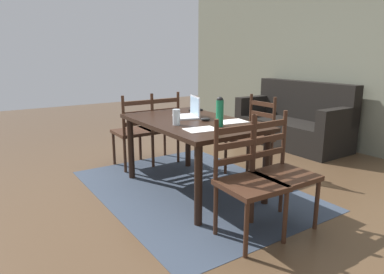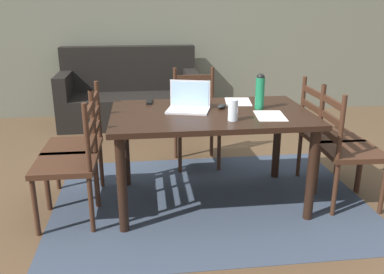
{
  "view_description": "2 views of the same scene",
  "coord_description": "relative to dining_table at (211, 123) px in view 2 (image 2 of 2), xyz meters",
  "views": [
    {
      "loc": [
        2.91,
        -1.93,
        1.43
      ],
      "look_at": [
        0.11,
        -0.08,
        0.62
      ],
      "focal_mm": 32.19,
      "sensor_mm": 36.0,
      "label": 1
    },
    {
      "loc": [
        -0.53,
        -3.02,
        1.58
      ],
      "look_at": [
        -0.13,
        0.15,
        0.51
      ],
      "focal_mm": 38.15,
      "sensor_mm": 36.0,
      "label": 2
    }
  ],
  "objects": [
    {
      "name": "ground_plane",
      "position": [
        0.0,
        0.0,
        -0.67
      ],
      "size": [
        14.0,
        14.0,
        0.0
      ],
      "primitive_type": "plane",
      "color": "brown"
    },
    {
      "name": "area_rug",
      "position": [
        0.0,
        0.0,
        -0.66
      ],
      "size": [
        2.53,
        1.87,
        0.01
      ],
      "primitive_type": "cube",
      "color": "#333D4C",
      "rests_on": "ground"
    },
    {
      "name": "wall_back",
      "position": [
        0.0,
        2.89,
        0.68
      ],
      "size": [
        8.0,
        0.12,
        2.7
      ],
      "primitive_type": "cube",
      "color": "#6B6D5B",
      "rests_on": "ground"
    },
    {
      "name": "dining_table",
      "position": [
        0.0,
        0.0,
        0.0
      ],
      "size": [
        1.54,
        0.95,
        0.76
      ],
      "color": "black",
      "rests_on": "ground"
    },
    {
      "name": "chair_left_far",
      "position": [
        -1.06,
        0.19,
        -0.2
      ],
      "size": [
        0.45,
        0.45,
        0.95
      ],
      "color": "#3D2316",
      "rests_on": "ground"
    },
    {
      "name": "chair_right_far",
      "position": [
        1.06,
        0.19,
        -0.2
      ],
      "size": [
        0.44,
        0.44,
        0.95
      ],
      "color": "#3D2316",
      "rests_on": "ground"
    },
    {
      "name": "chair_far_head",
      "position": [
        -0.0,
        0.85,
        -0.2
      ],
      "size": [
        0.45,
        0.45,
        0.95
      ],
      "color": "#3D2316",
      "rests_on": "ground"
    },
    {
      "name": "chair_right_near",
      "position": [
        1.06,
        -0.19,
        -0.2
      ],
      "size": [
        0.46,
        0.46,
        0.95
      ],
      "color": "#3D2316",
      "rests_on": "ground"
    },
    {
      "name": "chair_left_near",
      "position": [
        -1.06,
        -0.19,
        -0.2
      ],
      "size": [
        0.44,
        0.44,
        0.95
      ],
      "color": "#3D2316",
      "rests_on": "ground"
    },
    {
      "name": "couch",
      "position": [
        -0.69,
        2.42,
        -0.31
      ],
      "size": [
        1.8,
        0.8,
        1.0
      ],
      "color": "black",
      "rests_on": "ground"
    },
    {
      "name": "laptop",
      "position": [
        -0.16,
        0.08,
        0.15
      ],
      "size": [
        0.37,
        0.3,
        0.23
      ],
      "color": "silver",
      "rests_on": "dining_table"
    },
    {
      "name": "water_bottle",
      "position": [
        0.4,
        0.05,
        0.24
      ],
      "size": [
        0.07,
        0.07,
        0.28
      ],
      "color": "#197247",
      "rests_on": "dining_table"
    },
    {
      "name": "drinking_glass",
      "position": [
        0.11,
        -0.26,
        0.17
      ],
      "size": [
        0.07,
        0.07,
        0.15
      ],
      "primitive_type": "cylinder",
      "color": "silver",
      "rests_on": "dining_table"
    },
    {
      "name": "computer_mouse",
      "position": [
        0.1,
        0.1,
        0.11
      ],
      "size": [
        0.1,
        0.12,
        0.03
      ],
      "primitive_type": "ellipsoid",
      "rotation": [
        0.0,
        0.0,
        -0.56
      ],
      "color": "black",
      "rests_on": "dining_table"
    },
    {
      "name": "tv_remote",
      "position": [
        -0.47,
        0.36,
        0.1
      ],
      "size": [
        0.06,
        0.17,
        0.02
      ],
      "primitive_type": "cube",
      "rotation": [
        0.0,
        0.0,
        3.07
      ],
      "color": "black",
      "rests_on": "dining_table"
    },
    {
      "name": "paper_stack_left",
      "position": [
        0.28,
        0.29,
        0.1
      ],
      "size": [
        0.25,
        0.32,
        0.0
      ],
      "primitive_type": "cube",
      "rotation": [
        0.0,
        0.0,
        -0.14
      ],
      "color": "white",
      "rests_on": "dining_table"
    },
    {
      "name": "paper_stack_right",
      "position": [
        0.42,
        -0.18,
        0.1
      ],
      "size": [
        0.24,
        0.32,
        0.0
      ],
      "primitive_type": "cube",
      "rotation": [
        0.0,
        0.0,
        -0.12
      ],
      "color": "white",
      "rests_on": "dining_table"
    }
  ]
}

